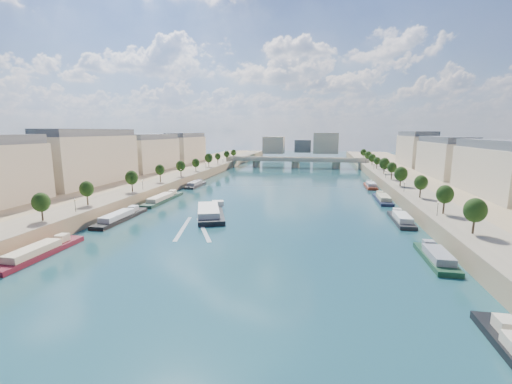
% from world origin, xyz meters
% --- Properties ---
extents(ground, '(700.00, 700.00, 0.00)m').
position_xyz_m(ground, '(0.00, 100.00, 0.00)').
color(ground, '#0B3034').
rests_on(ground, ground).
extents(quay_left, '(44.00, 520.00, 5.00)m').
position_xyz_m(quay_left, '(-72.00, 100.00, 2.50)').
color(quay_left, '#9E8460').
rests_on(quay_left, ground).
extents(quay_right, '(44.00, 520.00, 5.00)m').
position_xyz_m(quay_right, '(72.00, 100.00, 2.50)').
color(quay_right, '#9E8460').
rests_on(quay_right, ground).
extents(pave_left, '(14.00, 520.00, 0.10)m').
position_xyz_m(pave_left, '(-57.00, 100.00, 5.05)').
color(pave_left, gray).
rests_on(pave_left, quay_left).
extents(pave_right, '(14.00, 520.00, 0.10)m').
position_xyz_m(pave_right, '(57.00, 100.00, 5.05)').
color(pave_right, gray).
rests_on(pave_right, quay_right).
extents(trees_left, '(4.80, 268.80, 8.26)m').
position_xyz_m(trees_left, '(-55.00, 102.00, 10.48)').
color(trees_left, '#382B1E').
rests_on(trees_left, ground).
extents(trees_right, '(4.80, 268.80, 8.26)m').
position_xyz_m(trees_right, '(55.00, 110.00, 10.48)').
color(trees_right, '#382B1E').
rests_on(trees_right, ground).
extents(lamps_left, '(0.36, 200.36, 4.28)m').
position_xyz_m(lamps_left, '(-52.50, 90.00, 7.78)').
color(lamps_left, black).
rests_on(lamps_left, ground).
extents(lamps_right, '(0.36, 200.36, 4.28)m').
position_xyz_m(lamps_right, '(52.50, 105.00, 7.78)').
color(lamps_right, black).
rests_on(lamps_right, ground).
extents(buildings_left, '(16.00, 226.00, 23.20)m').
position_xyz_m(buildings_left, '(-85.00, 112.00, 16.45)').
color(buildings_left, beige).
rests_on(buildings_left, ground).
extents(buildings_right, '(16.00, 226.00, 23.20)m').
position_xyz_m(buildings_right, '(85.00, 112.00, 16.45)').
color(buildings_right, beige).
rests_on(buildings_right, ground).
extents(skyline, '(79.00, 42.00, 22.00)m').
position_xyz_m(skyline, '(3.19, 319.52, 14.66)').
color(skyline, beige).
rests_on(skyline, ground).
extents(bridge, '(112.00, 12.00, 8.15)m').
position_xyz_m(bridge, '(0.00, 217.41, 5.08)').
color(bridge, '#C1B79E').
rests_on(bridge, ground).
extents(tour_barge, '(17.73, 30.63, 4.00)m').
position_xyz_m(tour_barge, '(-18.09, 53.01, 1.15)').
color(tour_barge, black).
rests_on(tour_barge, ground).
extents(wake, '(16.07, 25.66, 0.04)m').
position_xyz_m(wake, '(-18.09, 36.45, 0.02)').
color(wake, silver).
rests_on(wake, ground).
extents(moored_barges_left, '(5.00, 159.45, 3.60)m').
position_xyz_m(moored_barges_left, '(-45.50, 40.86, 0.84)').
color(moored_barges_left, '#1A1C39').
rests_on(moored_barges_left, ground).
extents(moored_barges_right, '(5.00, 163.57, 3.60)m').
position_xyz_m(moored_barges_right, '(45.50, 52.81, 0.84)').
color(moored_barges_right, black).
rests_on(moored_barges_right, ground).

